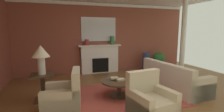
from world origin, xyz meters
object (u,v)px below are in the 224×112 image
(armchair_facing_fireplace, at_px, (150,103))
(vase_tall_corner, at_px, (146,62))
(coffee_table, at_px, (119,84))
(potted_plant, at_px, (159,59))
(side_table, at_px, (43,86))
(fireplace, at_px, (100,60))
(vase_mantel_right, at_px, (112,40))
(mantel_mirror, at_px, (99,29))
(armchair_near_window, at_px, (64,98))
(vase_mantel_left, at_px, (87,42))
(sofa, at_px, (173,80))
(table_lamp, at_px, (41,54))

(armchair_facing_fireplace, relative_size, vase_tall_corner, 1.15)
(coffee_table, bearing_deg, potted_plant, 39.77)
(coffee_table, relative_size, side_table, 1.43)
(fireplace, relative_size, vase_mantel_right, 5.05)
(potted_plant, bearing_deg, mantel_mirror, 169.27)
(armchair_facing_fireplace, distance_m, coffee_table, 1.28)
(armchair_near_window, relative_size, vase_mantel_left, 3.97)
(side_table, distance_m, vase_mantel_left, 2.95)
(fireplace, relative_size, side_table, 2.57)
(sofa, relative_size, side_table, 3.09)
(fireplace, bearing_deg, armchair_near_window, -116.80)
(vase_tall_corner, bearing_deg, vase_mantel_right, 170.75)
(potted_plant, bearing_deg, side_table, -157.38)
(fireplace, bearing_deg, vase_mantel_left, -174.85)
(vase_mantel_left, height_order, vase_tall_corner, vase_mantel_left)
(armchair_facing_fireplace, xyz_separation_m, table_lamp, (-2.21, 1.60, 0.92))
(vase_mantel_right, relative_size, vase_tall_corner, 0.43)
(coffee_table, height_order, vase_mantel_left, vase_mantel_left)
(potted_plant, bearing_deg, armchair_near_window, -147.02)
(fireplace, xyz_separation_m, mantel_mirror, (-0.00, 0.12, 1.29))
(armchair_near_window, xyz_separation_m, vase_mantel_right, (2.15, 3.12, 1.08))
(mantel_mirror, distance_m, table_lamp, 3.33)
(side_table, bearing_deg, coffee_table, -9.79)
(fireplace, relative_size, vase_mantel_left, 7.52)
(armchair_facing_fireplace, relative_size, vase_mantel_left, 3.97)
(side_table, distance_m, potted_plant, 5.18)
(fireplace, relative_size, sofa, 0.83)
(table_lamp, bearing_deg, vase_mantel_right, 41.34)
(vase_mantel_left, xyz_separation_m, potted_plant, (3.23, -0.34, -0.84))
(side_table, bearing_deg, fireplace, 48.59)
(sofa, relative_size, vase_mantel_left, 9.03)
(mantel_mirror, distance_m, vase_tall_corner, 2.57)
(vase_mantel_left, bearing_deg, armchair_near_window, -108.62)
(mantel_mirror, bearing_deg, fireplace, -90.00)
(armchair_near_window, bearing_deg, sofa, 7.82)
(coffee_table, xyz_separation_m, side_table, (-1.98, 0.34, 0.06))
(sofa, distance_m, vase_mantel_right, 3.09)
(fireplace, xyz_separation_m, side_table, (-2.10, -2.38, -0.17))
(armchair_near_window, relative_size, vase_tall_corner, 1.15)
(armchair_facing_fireplace, relative_size, vase_mantel_right, 2.66)
(vase_mantel_right, distance_m, vase_mantel_left, 1.10)
(side_table, relative_size, vase_mantel_right, 1.96)
(vase_tall_corner, bearing_deg, fireplace, 171.82)
(armchair_facing_fireplace, bearing_deg, vase_mantel_right, 83.64)
(armchair_facing_fireplace, bearing_deg, vase_tall_corner, 61.82)
(mantel_mirror, relative_size, vase_mantel_left, 6.24)
(sofa, height_order, vase_mantel_right, vase_mantel_right)
(fireplace, relative_size, armchair_facing_fireplace, 1.89)
(vase_tall_corner, bearing_deg, armchair_near_window, -142.10)
(sofa, height_order, vase_tall_corner, sofa)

